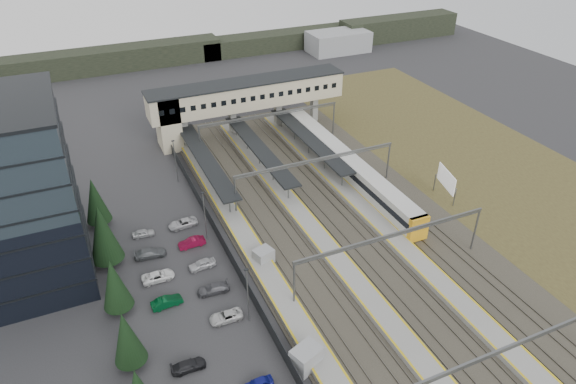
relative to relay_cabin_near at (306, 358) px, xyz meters
name	(u,v)px	position (x,y,z in m)	size (l,w,h in m)	color
ground	(283,264)	(4.61, 16.94, -1.33)	(220.00, 220.00, 0.00)	#2B2B2D
conifer_row	(119,302)	(-17.39, 13.08, 3.51)	(4.42, 49.82, 9.50)	black
car_park	(199,310)	(-8.61, 12.58, -0.73)	(10.55, 44.49, 1.29)	maroon
lampposts	(223,249)	(-3.39, 18.19, 3.01)	(0.50, 53.25, 8.07)	slate
fence	(227,250)	(-1.89, 21.94, -0.33)	(0.08, 90.00, 2.00)	#26282B
relay_cabin_near	(306,358)	(0.00, 0.00, 0.00)	(3.81, 3.31, 2.66)	#95979A
relay_cabin_far	(263,257)	(2.20, 18.23, -0.18)	(3.01, 2.74, 2.30)	#95979A
rail_corridor	(326,227)	(13.95, 21.94, -1.04)	(34.00, 90.00, 0.92)	#35312A
canopies	(259,149)	(11.61, 43.94, 2.59)	(23.10, 30.00, 3.28)	black
footbridge	(235,99)	(12.31, 58.94, 6.60)	(40.40, 6.40, 11.20)	#C2B195
gantries	(350,198)	(16.61, 19.94, 4.67)	(28.40, 62.28, 7.17)	slate
train	(346,165)	(24.61, 34.94, 0.92)	(3.13, 43.59, 3.95)	silver
billboard	(446,180)	(35.81, 21.77, 2.19)	(1.63, 5.97, 5.22)	slate
scrub_east	(505,180)	(49.61, 21.94, -1.30)	(34.00, 120.00, 0.06)	#453D21
treeline_far	(232,48)	(28.42, 109.22, 1.62)	(170.00, 19.00, 7.00)	black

